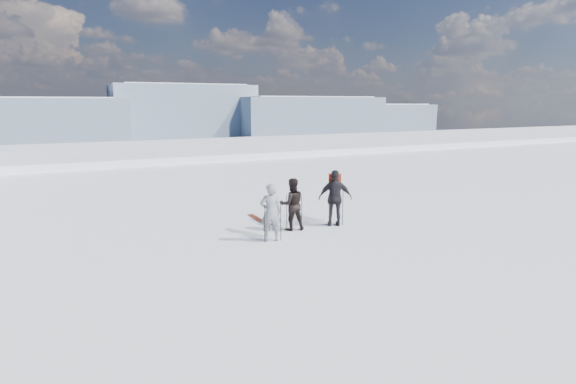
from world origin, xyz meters
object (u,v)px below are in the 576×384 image
(skier_pack, at_px, (335,198))
(skis_loose, at_px, (259,220))
(skier_dark, at_px, (292,204))
(skier_grey, at_px, (271,212))

(skier_pack, distance_m, skis_loose, 2.94)
(skier_dark, xyz_separation_m, skier_pack, (1.57, -0.19, 0.10))
(skier_dark, height_order, skis_loose, skier_dark)
(skier_dark, relative_size, skier_pack, 0.90)
(skier_dark, bearing_deg, skier_grey, 48.25)
(skier_dark, relative_size, skis_loose, 1.03)
(skier_pack, bearing_deg, skis_loose, -15.44)
(skier_grey, bearing_deg, skier_dark, -127.64)
(skier_pack, relative_size, skis_loose, 1.15)
(skier_grey, relative_size, skier_pack, 0.93)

